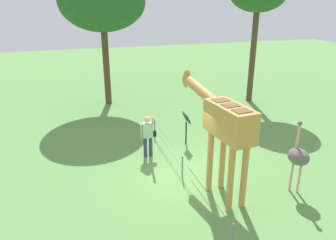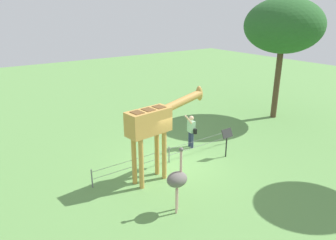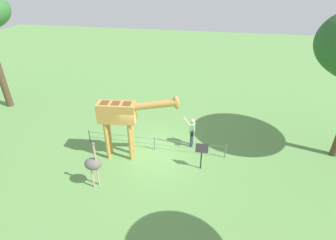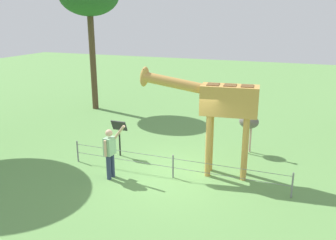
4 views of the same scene
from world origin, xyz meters
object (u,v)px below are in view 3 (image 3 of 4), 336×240
(ostrich, at_px, (93,164))
(info_sign, at_px, (202,152))
(visitor, at_px, (192,131))
(giraffe, at_px, (124,116))

(ostrich, relative_size, info_sign, 1.70)
(visitor, bearing_deg, giraffe, -153.68)
(giraffe, bearing_deg, visitor, 26.32)
(giraffe, distance_m, visitor, 3.60)
(giraffe, height_order, info_sign, giraffe)
(giraffe, relative_size, visitor, 2.15)
(visitor, bearing_deg, ostrich, -134.37)
(info_sign, bearing_deg, visitor, 109.99)
(giraffe, distance_m, info_sign, 3.84)
(giraffe, xyz_separation_m, info_sign, (3.60, -0.24, -1.32))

